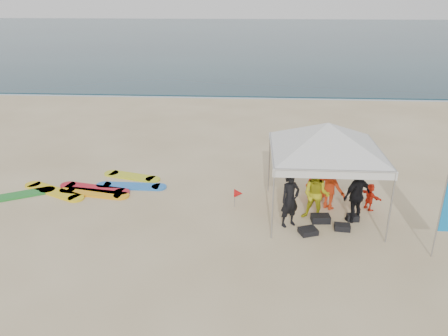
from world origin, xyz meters
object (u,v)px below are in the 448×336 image
person_black_a (290,200)px  person_orange_a (331,185)px  person_yellow (316,195)px  person_black_b (357,195)px  canopy_tent (328,123)px  marker_pennant (238,193)px  person_seated (370,197)px  surfboard_spread (88,189)px  person_orange_b (317,177)px

person_black_a → person_orange_a: 1.85m
person_yellow → person_black_b: size_ratio=0.97×
canopy_tent → marker_pennant: 3.63m
person_black_b → marker_pennant: 3.68m
person_black_a → person_seated: (2.67, 1.21, -0.41)m
person_black_a → canopy_tent: bearing=6.2°
person_orange_a → person_black_b: bearing=172.1°
person_yellow → person_black_a: bearing=-134.0°
marker_pennant → surfboard_spread: (-5.42, 1.02, -0.46)m
person_orange_b → canopy_tent: 2.42m
person_orange_a → marker_pennant: person_orange_a is taller
person_black_a → person_black_b: 2.07m
person_seated → marker_pennant: size_ratio=1.41×
person_orange_b → person_black_b: bearing=89.2°
person_black_a → surfboard_spread: 7.34m
person_yellow → person_orange_b: (0.24, 1.45, -0.04)m
person_yellow → person_orange_a: bearing=74.4°
person_orange_a → person_orange_b: person_orange_a is taller
person_seated → person_black_a: bearing=86.1°
person_seated → surfboard_spread: 9.70m
person_orange_a → person_seated: size_ratio=1.80×
person_black_a → marker_pennant: size_ratio=2.69×
person_yellow → person_seated: bearing=43.3°
person_seated → marker_pennant: (-4.23, -0.12, 0.04)m
person_black_b → surfboard_spread: size_ratio=0.31×
person_orange_a → canopy_tent: (-0.33, -0.39, 2.18)m
marker_pennant → person_orange_a: bearing=2.6°
person_black_a → person_orange_a: bearing=9.5°
person_black_a → person_orange_b: size_ratio=1.06×
canopy_tent → person_black_b: bearing=-23.6°
person_orange_a → person_yellow: bearing=98.8°
person_yellow → person_orange_b: bearing=100.6°
person_orange_a → surfboard_spread: bearing=38.1°
person_black_a → person_orange_b: 2.14m
person_yellow → marker_pennant: (-2.38, 0.68, -0.35)m
person_orange_b → marker_pennant: size_ratio=2.53×
person_black_b → person_seated: bearing=-162.2°
person_black_b → surfboard_spread: (-9.01, 1.71, -0.84)m
person_black_a → marker_pennant: person_black_a is taller
person_orange_b → person_seated: person_orange_b is taller
person_black_a → canopy_tent: size_ratio=0.38×
person_orange_a → person_black_a: bearing=85.2°
person_black_b → marker_pennant: person_black_b is taller
person_orange_a → marker_pennant: bearing=46.7°
canopy_tent → marker_pennant: (-2.63, 0.26, -2.50)m
person_black_a → person_orange_a: person_black_a is taller
marker_pennant → person_yellow: bearing=-15.9°
canopy_tent → person_black_a: bearing=-142.2°
person_seated → canopy_tent: size_ratio=0.20×
person_orange_a → surfboard_spread: person_orange_a is taller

